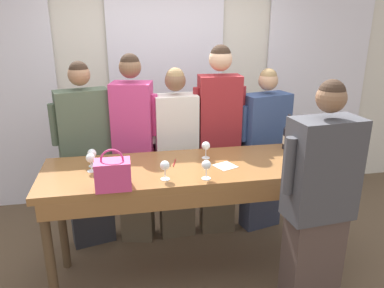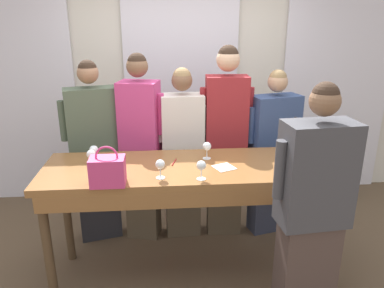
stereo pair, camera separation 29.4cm
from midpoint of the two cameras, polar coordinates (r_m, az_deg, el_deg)
The scene contains 22 objects.
ground_plane at distance 3.43m, azimuth -2.35°, elevation -18.98°, with size 18.00×18.00×0.00m, color brown.
wall_back at distance 4.44m, azimuth -5.85°, elevation 9.64°, with size 12.00×0.06×2.80m.
curtain_panel_center at distance 4.38m, azimuth -5.74°, elevation 8.79°, with size 1.30×0.03×2.69m.
curtain_panel_right at distance 4.90m, azimuth 16.72°, elevation 9.17°, with size 1.30×0.03×2.69m.
tasting_bar at distance 2.95m, azimuth -2.52°, elevation -5.45°, with size 2.32×0.73×1.00m.
wine_bottle at distance 3.32m, azimuth 11.96°, elevation 1.11°, with size 0.08×0.08×0.31m.
handbag at distance 2.59m, azimuth -15.17°, elevation -4.51°, with size 0.24×0.16×0.28m.
wine_glass_front_left at distance 2.66m, azimuth -7.33°, elevation -3.44°, with size 0.07×0.07×0.14m.
wine_glass_front_mid at distance 2.88m, azimuth 14.14°, elevation -2.11°, with size 0.07×0.07×0.14m.
wine_glass_front_right at distance 3.01m, azimuth -17.74°, elevation -1.52°, with size 0.07×0.07×0.14m.
wine_glass_center_left at distance 3.03m, azimuth -0.64°, elevation -0.43°, with size 0.07×0.07×0.14m.
wine_glass_center_mid at distance 2.91m, azimuth -18.02°, elevation -2.22°, with size 0.07×0.07×0.14m.
wine_glass_center_right at distance 2.65m, azimuth -0.99°, elevation -3.38°, with size 0.07×0.07×0.14m.
napkin at distance 2.90m, azimuth 2.21°, elevation -3.43°, with size 0.19×0.19×0.00m.
pen at distance 2.97m, azimuth -5.54°, elevation -2.92°, with size 0.05×0.14×0.01m.
guest_olive_jacket at distance 3.58m, azimuth -18.02°, elevation -1.83°, with size 0.57×0.31×1.75m.
guest_pink_top at distance 3.54m, azimuth -11.14°, elevation -0.91°, with size 0.47×0.34×1.81m.
guest_cream_sweater at distance 3.58m, azimuth -4.77°, elevation -1.61°, with size 0.51×0.25×1.68m.
guest_striped_shirt at distance 3.60m, azimuth 1.75°, elevation 0.63°, with size 0.50×0.24×1.87m.
guest_navy_coat at distance 3.77m, azimuth 8.68°, elevation -1.08°, with size 0.57×0.33×1.65m.
host_pouring at distance 2.60m, azimuth 15.53°, elevation -9.79°, with size 0.56×0.28×1.75m.
potted_plant at distance 4.85m, azimuth 16.27°, elevation -2.93°, with size 0.34×0.34×0.65m.
Camera 1 is at (-0.52, -2.66, 2.10)m, focal length 35.00 mm.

